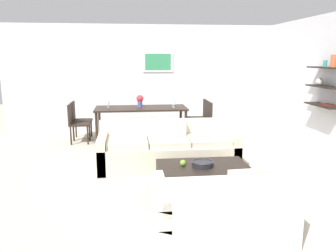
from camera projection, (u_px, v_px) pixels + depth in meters
name	position (u px, v px, depth m)	size (l,w,h in m)	color
ground_plane	(176.00, 172.00, 5.68)	(18.00, 18.00, 0.00)	#BCB29E
back_wall_unit	(169.00, 78.00, 8.88)	(8.40, 0.09, 2.70)	silver
right_wall_shelf_unit	(332.00, 86.00, 6.34)	(0.34, 8.20, 2.70)	silver
sofa_beige	(168.00, 150.00, 5.94)	(2.37, 0.90, 0.78)	beige
loveseat_white	(221.00, 210.00, 3.61)	(1.42, 0.90, 0.78)	silver
coffee_table	(204.00, 180.00, 4.79)	(1.29, 0.93, 0.38)	black
decorative_bowl	(203.00, 164.00, 4.76)	(0.30, 0.30, 0.08)	black
apple_on_coffee_table	(183.00, 163.00, 4.79)	(0.09, 0.09, 0.09)	#669E2D
dining_table	(141.00, 110.00, 7.84)	(2.09, 0.87, 0.75)	black
dining_chair_left_near	(76.00, 121.00, 7.52)	(0.44, 0.44, 0.88)	black
dining_chair_right_far	(201.00, 115.00, 8.23)	(0.44, 0.44, 0.88)	black
dining_chair_left_far	(78.00, 118.00, 7.90)	(0.44, 0.44, 0.88)	black
dining_chair_right_near	(204.00, 118.00, 7.85)	(0.44, 0.44, 0.88)	black
wine_glass_right_near	(174.00, 103.00, 7.78)	(0.08, 0.08, 0.16)	silver
wine_glass_right_far	(173.00, 101.00, 7.99)	(0.06, 0.06, 0.17)	silver
wine_glass_left_far	(108.00, 103.00, 7.83)	(0.06, 0.06, 0.14)	silver
centerpiece_vase	(140.00, 100.00, 7.82)	(0.16, 0.16, 0.28)	#4C518C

